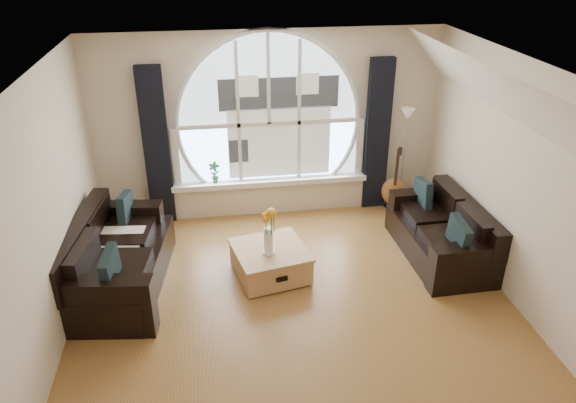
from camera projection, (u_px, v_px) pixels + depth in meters
The scene contains 20 objects.
ground at pixel (300, 322), 5.98m from camera, with size 5.00×5.50×0.01m, color brown.
ceiling at pixel (303, 80), 4.76m from camera, with size 5.00×5.50×0.01m, color silver.
wall_back at pixel (269, 126), 7.79m from camera, with size 5.00×0.01×2.70m, color beige.
wall_left at pixel (37, 234), 5.03m from camera, with size 0.01×5.50×2.70m, color beige.
wall_right at pixel (535, 198), 5.71m from camera, with size 0.01×5.50×2.70m, color beige.
attic_slope at pixel (527, 108), 5.21m from camera, with size 0.92×5.50×0.72m, color silver.
arched_window at pixel (269, 108), 7.64m from camera, with size 2.60×0.06×2.15m, color silver.
window_sill at pixel (270, 181), 8.08m from camera, with size 2.90×0.22×0.08m, color white.
window_frame at pixel (269, 108), 7.62m from camera, with size 2.76×0.08×2.15m, color white.
neighbor_house at pixel (279, 116), 7.71m from camera, with size 1.70×0.02×1.50m, color silver.
curtain_left at pixel (156, 148), 7.56m from camera, with size 0.35×0.12×2.30m, color black.
curtain_right at pixel (377, 136), 7.99m from camera, with size 0.35×0.12×2.30m, color black.
sofa_left at pixel (118, 257), 6.42m from camera, with size 0.99×1.97×0.88m, color black.
sofa_right at pixel (441, 229), 7.03m from camera, with size 0.87×1.73×0.77m, color black.
coffee_chest at pixel (270, 260), 6.71m from camera, with size 0.86×0.86×0.42m, color #AC7E4E.
throw_blanket at pixel (119, 242), 6.54m from camera, with size 0.55×0.55×0.10m, color silver.
vase_flowers at pixel (268, 225), 6.37m from camera, with size 0.24×0.24×0.70m, color white.
floor_lamp at pixel (403, 161), 8.05m from camera, with size 0.24×0.24×1.60m, color #B2B2B2.
guitar at pixel (395, 178), 8.16m from camera, with size 0.36×0.24×1.06m, color #99632E.
potted_plant at pixel (214, 172), 7.88m from camera, with size 0.17×0.12×0.32m, color #1E6023.
Camera 1 is at (-0.85, -4.65, 3.90)m, focal length 33.75 mm.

